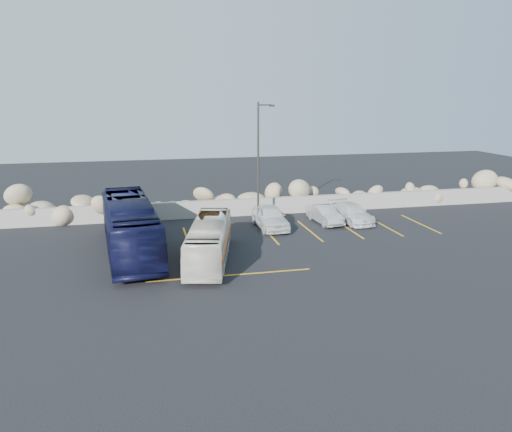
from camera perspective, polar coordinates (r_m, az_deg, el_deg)
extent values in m
plane|color=black|center=(24.19, -0.52, -6.77)|extent=(90.00, 90.00, 0.00)
cube|color=gray|center=(35.36, -4.62, 0.86)|extent=(60.00, 0.40, 1.20)
cube|color=gold|center=(30.44, -7.92, -2.53)|extent=(0.12, 5.00, 0.01)
cube|color=gold|center=(31.23, 1.44, -1.97)|extent=(0.12, 5.00, 0.01)
cube|color=gold|center=(31.97, 6.14, -1.67)|extent=(0.12, 5.00, 0.01)
cube|color=gold|center=(32.88, 10.44, -1.39)|extent=(0.12, 5.00, 0.01)
cube|color=gold|center=(33.97, 14.48, -1.11)|extent=(0.12, 5.00, 0.01)
cube|color=gold|center=(35.21, 18.26, -0.85)|extent=(0.12, 5.00, 0.01)
cube|color=gold|center=(24.20, -2.95, -6.76)|extent=(8.00, 0.12, 0.01)
cylinder|color=#33302D|center=(32.77, 0.25, 5.92)|extent=(0.14, 0.14, 8.00)
cylinder|color=#33302D|center=(32.57, 1.04, 12.58)|extent=(0.90, 0.08, 0.08)
cube|color=#33302D|center=(32.68, 1.83, 12.49)|extent=(0.35, 0.18, 0.12)
imported|color=silver|center=(25.97, -5.36, -2.86)|extent=(3.50, 7.95, 2.16)
imported|color=black|center=(27.90, -14.20, -1.19)|extent=(3.53, 10.83, 2.96)
imported|color=silver|center=(32.25, 1.63, -0.12)|extent=(1.84, 4.37, 1.48)
imported|color=#A5A5AA|center=(33.85, 7.88, 0.17)|extent=(1.60, 3.69, 1.18)
imported|color=silver|center=(34.45, 10.88, 0.33)|extent=(2.15, 4.38, 1.23)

